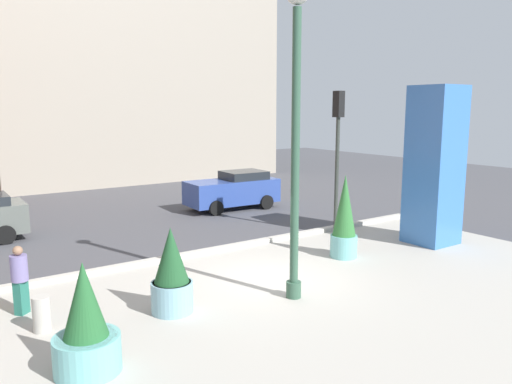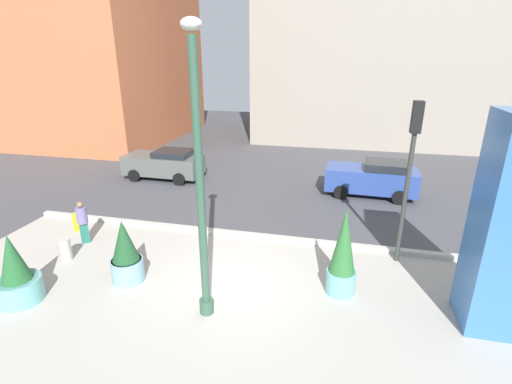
{
  "view_description": "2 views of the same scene",
  "coord_description": "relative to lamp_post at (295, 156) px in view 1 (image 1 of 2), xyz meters",
  "views": [
    {
      "loc": [
        -7.53,
        -10.14,
        4.5
      ],
      "look_at": [
        0.58,
        1.54,
        2.11
      ],
      "focal_mm": 35.11,
      "sensor_mm": 36.0,
      "label": 1
    },
    {
      "loc": [
        2.82,
        -8.8,
        6.3
      ],
      "look_at": [
        0.38,
        1.55,
        2.38
      ],
      "focal_mm": 26.28,
      "sensor_mm": 36.0,
      "label": 2
    }
  ],
  "objects": [
    {
      "name": "ground_plane",
      "position": [
        0.27,
        5.27,
        -3.42
      ],
      "size": [
        60.0,
        60.0,
        0.0
      ],
      "primitive_type": "plane",
      "color": "#47474C"
    },
    {
      "name": "art_pillar_blue",
      "position": [
        6.95,
        1.25,
        -0.8
      ],
      "size": [
        1.43,
        1.43,
        5.23
      ],
      "primitive_type": "cube",
      "color": "#3870BC",
      "rests_on": "ground_plane"
    },
    {
      "name": "potted_plant_curbside",
      "position": [
        -5.08,
        -0.66,
        -2.63
      ],
      "size": [
        1.14,
        1.14,
        1.97
      ],
      "color": "#6BB2B2",
      "rests_on": "ground_plane"
    },
    {
      "name": "traffic_light_corner",
      "position": [
        5.08,
        3.9,
        -0.01
      ],
      "size": [
        0.28,
        0.42,
        5.08
      ],
      "color": "#333833",
      "rests_on": "ground_plane"
    },
    {
      "name": "potted_plant_near_right",
      "position": [
        3.33,
        1.7,
        -2.23
      ],
      "size": [
        0.82,
        0.82,
        2.55
      ],
      "color": "#6BB2B2",
      "rests_on": "ground_plane"
    },
    {
      "name": "concrete_bollard",
      "position": [
        -5.37,
        1.47,
        -3.04
      ],
      "size": [
        0.36,
        0.36,
        0.75
      ],
      "primitive_type": "cylinder",
      "color": "#B2ADA3",
      "rests_on": "ground_plane"
    },
    {
      "name": "potted_plant_near_left",
      "position": [
        -2.77,
        0.87,
        -2.54
      ],
      "size": [
        0.93,
        0.93,
        1.94
      ],
      "color": "#7AA8B7",
      "rests_on": "ground_plane"
    },
    {
      "name": "plaza_pavement",
      "position": [
        0.27,
        -0.73,
        -3.42
      ],
      "size": [
        18.0,
        10.0,
        0.02
      ],
      "primitive_type": "cube",
      "color": "#ADA89E",
      "rests_on": "ground_plane"
    },
    {
      "name": "pedestrian_crossing",
      "position": [
        -5.54,
        2.66,
        -2.56
      ],
      "size": [
        0.51,
        0.51,
        1.55
      ],
      "color": "#236656",
      "rests_on": "ground_plane"
    },
    {
      "name": "lamp_post",
      "position": [
        0.0,
        0.0,
        0.0
      ],
      "size": [
        0.44,
        0.44,
        7.0
      ],
      "color": "#335642",
      "rests_on": "ground_plane"
    },
    {
      "name": "curb_strip",
      "position": [
        0.27,
        4.39,
        -3.34
      ],
      "size": [
        18.0,
        0.24,
        0.16
      ],
      "primitive_type": "cube",
      "color": "#B7B2A8",
      "rests_on": "ground_plane"
    },
    {
      "name": "car_passing_lane",
      "position": [
        4.57,
        9.96,
        -2.56
      ],
      "size": [
        4.2,
        2.11,
        1.68
      ],
      "color": "#2D4793",
      "rests_on": "ground_plane"
    }
  ]
}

